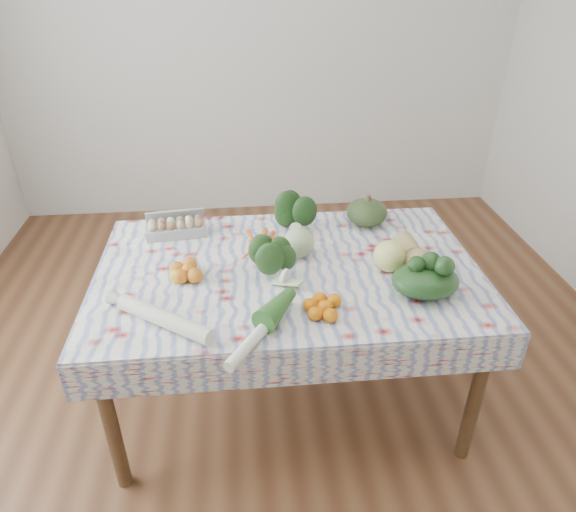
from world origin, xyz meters
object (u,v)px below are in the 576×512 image
Objects in this scene: butternut_squash at (413,252)px; kabocha_squash at (367,212)px; egg_carton at (176,229)px; grapefruit at (389,256)px; dining_table at (288,283)px; cabbage at (299,242)px.

kabocha_squash is at bearing 104.52° from butternut_squash.
kabocha_squash reaches higher than egg_carton.
kabocha_squash is 1.48× the size of grapefruit.
cabbage is at bearing 58.12° from dining_table.
butternut_squash is at bearing -25.77° from egg_carton.
butternut_squash is at bearing -2.56° from dining_table.
dining_table is 5.67× the size of egg_carton.
grapefruit is at bearing -22.60° from cabbage.
butternut_squash is (1.05, -0.37, 0.02)m from egg_carton.
egg_carton is at bearing 159.67° from butternut_squash.
kabocha_squash is 1.46× the size of cabbage.
butternut_squash is at bearing -13.72° from cabbage.
butternut_squash is at bearing 17.28° from grapefruit.
butternut_squash is (0.49, -0.12, -0.01)m from cabbage.
cabbage reaches higher than dining_table.
dining_table is 0.59m from kabocha_squash.
dining_table is 6.04× the size of butternut_squash.
grapefruit is at bearing -29.79° from egg_carton.
kabocha_squash is (0.43, 0.37, 0.15)m from dining_table.
grapefruit is at bearing -163.84° from butternut_squash.
egg_carton is (-0.51, 0.34, 0.12)m from dining_table.
butternut_squash reaches higher than egg_carton.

